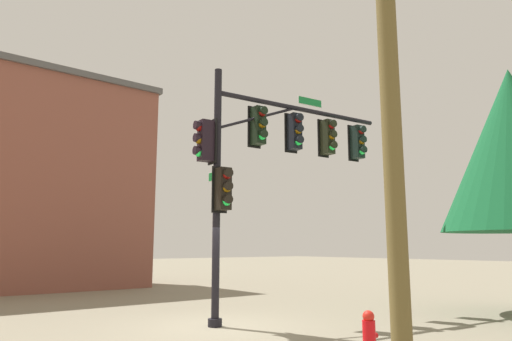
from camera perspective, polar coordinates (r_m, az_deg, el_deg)
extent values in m
plane|color=gray|center=(12.45, -5.07, -18.55)|extent=(120.00, 120.00, 0.00)
cylinder|color=black|center=(12.36, -4.84, -2.71)|extent=(0.20, 0.20, 6.84)
cylinder|color=black|center=(12.43, -5.06, -18.10)|extent=(0.36, 0.36, 0.20)
cylinder|color=black|center=(14.53, 5.74, 7.44)|extent=(5.90, 0.72, 0.14)
cylinder|color=black|center=(13.47, 0.32, 6.52)|extent=(2.69, 0.34, 1.07)
cube|color=black|center=(13.40, 0.27, 5.50)|extent=(0.34, 0.38, 1.10)
cube|color=black|center=(13.55, -0.23, 5.33)|extent=(0.44, 0.07, 1.22)
sphere|color=maroon|center=(13.33, 0.77, 7.10)|extent=(0.22, 0.22, 0.22)
cylinder|color=black|center=(13.30, 0.92, 7.36)|extent=(0.24, 0.15, 0.23)
sphere|color=#855607|center=(13.24, 0.77, 5.68)|extent=(0.22, 0.22, 0.22)
cylinder|color=black|center=(13.20, 0.92, 5.95)|extent=(0.24, 0.15, 0.23)
sphere|color=#20FF59|center=(13.15, 0.77, 4.25)|extent=(0.22, 0.22, 0.22)
cylinder|color=black|center=(13.12, 0.93, 4.51)|extent=(0.24, 0.15, 0.23)
cube|color=black|center=(14.14, 4.75, 4.75)|extent=(0.37, 0.40, 1.10)
cube|color=black|center=(14.29, 4.28, 4.58)|extent=(0.44, 0.10, 1.22)
sphere|color=maroon|center=(14.06, 5.20, 6.26)|extent=(0.22, 0.22, 0.22)
cylinder|color=black|center=(14.03, 5.34, 6.51)|extent=(0.25, 0.17, 0.23)
sphere|color=#855607|center=(13.98, 5.22, 4.91)|extent=(0.22, 0.22, 0.22)
cylinder|color=black|center=(13.94, 5.36, 5.16)|extent=(0.25, 0.17, 0.23)
sphere|color=#20FF59|center=(13.90, 5.24, 3.56)|extent=(0.22, 0.22, 0.22)
cylinder|color=black|center=(13.86, 5.38, 3.80)|extent=(0.25, 0.17, 0.23)
cube|color=black|center=(14.95, 8.75, 4.04)|extent=(0.34, 0.38, 1.10)
cube|color=black|center=(15.09, 8.22, 3.91)|extent=(0.44, 0.06, 1.22)
sphere|color=maroon|center=(14.90, 9.26, 5.45)|extent=(0.22, 0.22, 0.22)
cylinder|color=black|center=(14.87, 9.42, 5.68)|extent=(0.24, 0.15, 0.23)
sphere|color=#855607|center=(14.82, 9.29, 4.18)|extent=(0.22, 0.22, 0.22)
cylinder|color=black|center=(14.79, 9.45, 4.41)|extent=(0.24, 0.15, 0.23)
sphere|color=#20FF59|center=(14.74, 9.33, 2.90)|extent=(0.22, 0.22, 0.22)
cylinder|color=black|center=(14.71, 9.49, 3.12)|extent=(0.24, 0.15, 0.23)
cube|color=black|center=(15.84, 12.32, 3.40)|extent=(0.35, 0.39, 1.10)
cube|color=black|center=(15.98, 11.81, 3.27)|extent=(0.44, 0.08, 1.22)
sphere|color=maroon|center=(15.78, 12.79, 4.73)|extent=(0.22, 0.22, 0.22)
cylinder|color=black|center=(15.75, 12.94, 4.95)|extent=(0.24, 0.16, 0.23)
sphere|color=#855607|center=(15.70, 12.83, 3.53)|extent=(0.22, 0.22, 0.22)
cylinder|color=black|center=(15.67, 12.98, 3.74)|extent=(0.24, 0.16, 0.23)
sphere|color=#20FF59|center=(15.63, 12.88, 2.31)|extent=(0.22, 0.22, 0.22)
cylinder|color=black|center=(15.60, 13.03, 2.53)|extent=(0.24, 0.16, 0.23)
cube|color=black|center=(12.43, -6.18, 3.64)|extent=(0.39, 0.35, 1.10)
cube|color=black|center=(12.52, -5.36, 3.53)|extent=(0.08, 0.44, 1.22)
sphere|color=maroon|center=(12.43, -6.98, 5.27)|extent=(0.22, 0.22, 0.22)
cylinder|color=black|center=(12.42, -7.23, 5.53)|extent=(0.16, 0.24, 0.23)
sphere|color=#855607|center=(12.35, -7.01, 3.74)|extent=(0.22, 0.22, 0.22)
cylinder|color=black|center=(12.33, -7.26, 4.00)|extent=(0.16, 0.24, 0.23)
sphere|color=#20FF59|center=(12.28, -7.04, 2.20)|extent=(0.22, 0.22, 0.22)
cylinder|color=black|center=(12.26, -7.29, 2.45)|extent=(0.16, 0.24, 0.23)
cube|color=black|center=(12.06, -4.05, -2.27)|extent=(0.35, 0.39, 1.10)
cube|color=black|center=(12.24, -4.51, -2.36)|extent=(0.44, 0.08, 1.22)
sphere|color=maroon|center=(11.94, -3.57, -0.55)|extent=(0.22, 0.22, 0.22)
cylinder|color=black|center=(11.89, -3.43, -0.28)|extent=(0.24, 0.16, 0.23)
sphere|color=#855607|center=(11.89, -3.59, -2.17)|extent=(0.22, 0.22, 0.22)
cylinder|color=black|center=(11.84, -3.44, -1.90)|extent=(0.24, 0.16, 0.23)
sphere|color=#20FF59|center=(11.85, -3.60, -3.80)|extent=(0.22, 0.22, 0.22)
cylinder|color=black|center=(11.81, -3.46, -3.54)|extent=(0.24, 0.16, 0.23)
cube|color=white|center=(14.80, 6.63, 8.36)|extent=(0.94, 0.11, 0.26)
cube|color=#167536|center=(14.80, 6.63, 8.36)|extent=(0.90, 0.12, 0.22)
cube|color=white|center=(12.42, -4.81, -0.60)|extent=(0.11, 0.94, 0.26)
cube|color=#146B2C|center=(12.42, -4.81, -0.60)|extent=(0.12, 0.90, 0.22)
cylinder|color=brown|center=(6.10, 16.22, 6.66)|extent=(0.25, 0.25, 7.30)
cylinder|color=red|center=(9.40, 13.72, -19.38)|extent=(0.24, 0.24, 0.65)
sphere|color=red|center=(9.33, 13.62, -16.99)|extent=(0.22, 0.22, 0.22)
cylinder|color=red|center=(9.51, 14.30, -19.03)|extent=(0.12, 0.10, 0.10)
cube|color=brown|center=(25.21, -25.11, -1.65)|extent=(9.82, 5.54, 9.94)
cube|color=#514F51|center=(26.31, -24.34, 9.47)|extent=(10.12, 5.84, 0.30)
cube|color=#A5B7C6|center=(28.15, -24.12, -3.37)|extent=(0.90, 0.04, 1.20)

